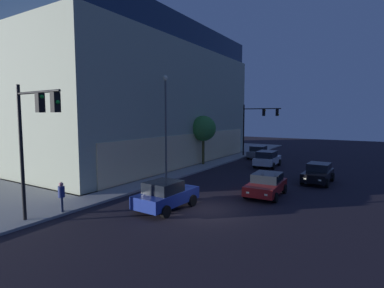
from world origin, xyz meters
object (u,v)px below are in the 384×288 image
(modern_building, at_px, (93,99))
(car_black, at_px, (318,173))
(car_red, at_px, (266,184))
(street_lamp_sidewalk, at_px, (166,115))
(traffic_light_far_corner, at_px, (257,120))
(sidewalk_tree, at_px, (203,129))
(car_blue, at_px, (166,195))
(pedestrian_waiting, at_px, (62,194))
(car_grey, at_px, (259,152))
(car_white, at_px, (267,159))
(traffic_light_near_corner, at_px, (33,127))

(modern_building, relative_size, car_black, 7.18)
(car_red, bearing_deg, street_lamp_sidewalk, 86.87)
(traffic_light_far_corner, xyz_separation_m, car_black, (-12.13, -9.66, -4.13))
(street_lamp_sidewalk, distance_m, sidewalk_tree, 8.53)
(street_lamp_sidewalk, xyz_separation_m, car_blue, (-6.65, -4.91, -4.73))
(car_red, height_order, car_black, car_black)
(pedestrian_waiting, bearing_deg, car_grey, -4.47)
(street_lamp_sidewalk, height_order, car_red, street_lamp_sidewalk)
(car_grey, bearing_deg, car_black, -141.31)
(car_white, bearing_deg, car_black, -132.01)
(traffic_light_near_corner, bearing_deg, sidewalk_tree, 6.16)
(car_red, xyz_separation_m, car_black, (6.14, -2.43, 0.03))
(car_blue, bearing_deg, traffic_light_near_corner, 147.24)
(traffic_light_far_corner, relative_size, car_red, 1.57)
(car_red, bearing_deg, car_white, 17.27)
(car_red, bearing_deg, sidewalk_tree, 48.69)
(traffic_light_far_corner, distance_m, sidewalk_tree, 9.88)
(car_blue, xyz_separation_m, car_white, (17.73, -0.53, 0.03))
(modern_building, distance_m, street_lamp_sidewalk, 18.79)
(traffic_light_far_corner, bearing_deg, traffic_light_near_corner, 178.90)
(modern_building, xyz_separation_m, pedestrian_waiting, (-17.47, -17.70, -6.69))
(car_red, xyz_separation_m, car_white, (11.56, 3.60, 0.11))
(modern_building, height_order, sidewalk_tree, modern_building)
(traffic_light_far_corner, relative_size, car_black, 1.55)
(sidewalk_tree, distance_m, car_red, 13.78)
(pedestrian_waiting, height_order, car_blue, pedestrian_waiting)
(car_white, bearing_deg, sidewalk_tree, 112.97)
(car_black, bearing_deg, sidewalk_tree, 77.82)
(street_lamp_sidewalk, distance_m, car_black, 13.65)
(traffic_light_far_corner, distance_m, car_white, 8.64)
(sidewalk_tree, height_order, car_black, sidewalk_tree)
(traffic_light_far_corner, bearing_deg, car_blue, -172.76)
(modern_building, distance_m, sidewalk_tree, 16.75)
(car_black, bearing_deg, traffic_light_near_corner, 150.39)
(pedestrian_waiting, distance_m, car_black, 19.54)
(traffic_light_near_corner, height_order, car_grey, traffic_light_near_corner)
(traffic_light_far_corner, bearing_deg, car_grey, -143.17)
(modern_building, bearing_deg, traffic_light_near_corner, -136.32)
(sidewalk_tree, height_order, car_blue, sidewalk_tree)
(modern_building, height_order, traffic_light_near_corner, modern_building)
(traffic_light_far_corner, xyz_separation_m, street_lamp_sidewalk, (-17.77, 1.81, 0.65))
(street_lamp_sidewalk, bearing_deg, car_white, -26.18)
(traffic_light_near_corner, distance_m, sidewalk_tree, 20.85)
(traffic_light_near_corner, bearing_deg, traffic_light_far_corner, -1.10)
(pedestrian_waiting, xyz_separation_m, car_red, (9.97, -8.63, -0.36))
(pedestrian_waiting, bearing_deg, traffic_light_near_corner, -156.87)
(sidewalk_tree, bearing_deg, traffic_light_far_corner, -16.61)
(street_lamp_sidewalk, bearing_deg, car_blue, -143.57)
(car_blue, bearing_deg, street_lamp_sidewalk, 36.43)
(traffic_light_near_corner, height_order, street_lamp_sidewalk, street_lamp_sidewalk)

